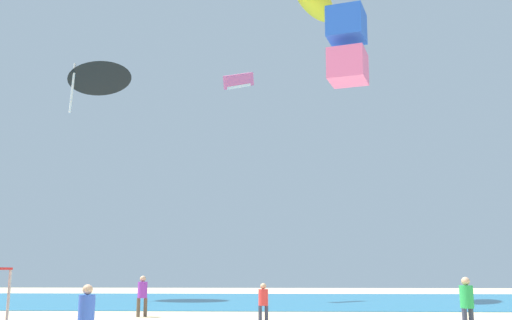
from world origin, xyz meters
TOP-DOWN VIEW (x-y plane):
  - ocean_strip at (0.00, 26.31)m, footprint 110.00×22.25m
  - person_near_tent at (-3.71, -0.38)m, footprint 0.45×0.42m
  - person_leftmost at (-5.15, 11.63)m, footprint 0.45×0.44m
  - person_central at (0.58, 8.05)m, footprint 0.39×0.38m
  - person_far_shore at (7.54, 4.74)m, footprint 0.45×0.45m
  - kite_parafoil_pink at (-1.73, 25.50)m, footprint 2.15×2.91m
  - kite_box_blue at (4.27, 8.38)m, footprint 1.99×1.98m
  - kite_inflatable_yellow at (4.15, 26.67)m, footprint 4.95×7.54m
  - kite_delta_black at (-12.79, 26.69)m, footprint 6.90×6.90m

SIDE VIEW (x-z plane):
  - ocean_strip at x=0.00m, z-range 0.00..0.03m
  - person_central at x=0.58m, z-range 0.14..1.75m
  - person_near_tent at x=-3.71m, z-range 0.15..1.91m
  - person_leftmost at x=-5.15m, z-range 0.16..2.03m
  - person_far_shore at x=7.54m, z-range 0.16..2.06m
  - kite_box_blue at x=4.27m, z-range 10.10..13.42m
  - kite_parafoil_pink at x=-1.73m, z-range 15.04..17.13m
  - kite_delta_black at x=-12.79m, z-range 14.90..19.48m
  - kite_inflatable_yellow at x=4.15m, z-range 21.81..24.43m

